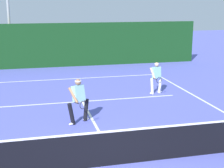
% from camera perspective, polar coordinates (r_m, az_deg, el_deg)
% --- Properties ---
extents(ground_plane, '(80.00, 80.00, 0.00)m').
position_cam_1_polar(ground_plane, '(9.59, 0.89, -13.40)').
color(ground_plane, '#555CBE').
extents(court_line_baseline_far, '(10.69, 0.10, 0.01)m').
position_cam_1_polar(court_line_baseline_far, '(19.84, -7.10, 0.87)').
color(court_line_baseline_far, white).
rests_on(court_line_baseline_far, ground_plane).
extents(court_line_service, '(8.71, 0.10, 0.01)m').
position_cam_1_polar(court_line_service, '(15.31, -5.01, -2.93)').
color(court_line_service, white).
rests_on(court_line_service, ground_plane).
extents(court_line_centre, '(0.10, 6.40, 0.01)m').
position_cam_1_polar(court_line_centre, '(12.45, -2.84, -6.84)').
color(court_line_centre, white).
rests_on(court_line_centre, ground_plane).
extents(tennis_net, '(11.71, 0.09, 1.08)m').
position_cam_1_polar(tennis_net, '(9.37, 0.90, -10.55)').
color(tennis_net, '#1E4723').
rests_on(tennis_net, ground_plane).
extents(player_near, '(0.91, 1.05, 1.67)m').
position_cam_1_polar(player_near, '(12.41, -5.64, -2.52)').
color(player_near, black).
rests_on(player_near, ground_plane).
extents(player_far, '(0.73, 0.86, 1.54)m').
position_cam_1_polar(player_far, '(16.52, 7.47, 1.23)').
color(player_far, silver).
rests_on(player_far, ground_plane).
extents(tennis_ball, '(0.07, 0.07, 0.07)m').
position_cam_1_polar(tennis_ball, '(10.27, -12.55, -11.61)').
color(tennis_ball, '#D1E033').
rests_on(tennis_ball, ground_plane).
extents(back_fence_windscreen, '(19.23, 0.12, 2.98)m').
position_cam_1_polar(back_fence_windscreen, '(23.41, -8.34, 6.48)').
color(back_fence_windscreen, '#123B17').
rests_on(back_fence_windscreen, ground_plane).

